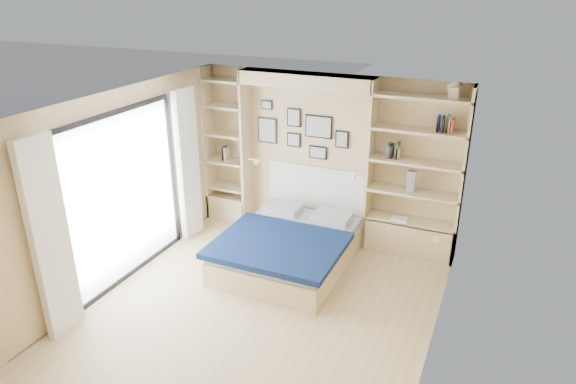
% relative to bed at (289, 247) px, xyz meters
% --- Properties ---
extents(ground, '(4.50, 4.50, 0.00)m').
position_rel_bed_xyz_m(ground, '(0.12, -1.06, -0.27)').
color(ground, tan).
rests_on(ground, ground).
extents(room_shell, '(4.50, 4.50, 4.50)m').
position_rel_bed_xyz_m(room_shell, '(-0.27, 0.46, 0.81)').
color(room_shell, tan).
rests_on(room_shell, ground).
extents(bed, '(1.67, 2.22, 1.07)m').
position_rel_bed_xyz_m(bed, '(0.00, 0.00, 0.00)').
color(bed, beige).
rests_on(bed, ground).
extents(photo_gallery, '(1.48, 0.02, 0.82)m').
position_rel_bed_xyz_m(photo_gallery, '(-0.33, 1.16, 1.33)').
color(photo_gallery, black).
rests_on(photo_gallery, ground).
extents(reading_lamps, '(1.92, 0.12, 0.15)m').
position_rel_bed_xyz_m(reading_lamps, '(-0.18, 0.94, 0.83)').
color(reading_lamps, silver).
rests_on(reading_lamps, ground).
extents(shelf_decor, '(3.53, 0.23, 2.03)m').
position_rel_bed_xyz_m(shelf_decor, '(1.22, 1.01, 1.42)').
color(shelf_decor, '#98401C').
rests_on(shelf_decor, ground).
extents(deck, '(3.20, 4.00, 0.05)m').
position_rel_bed_xyz_m(deck, '(-3.48, -1.06, -0.27)').
color(deck, '#695A4D').
rests_on(deck, ground).
extents(deck_chair, '(0.78, 0.94, 0.82)m').
position_rel_bed_xyz_m(deck_chair, '(-2.64, 0.19, 0.12)').
color(deck_chair, tan).
rests_on(deck_chair, ground).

